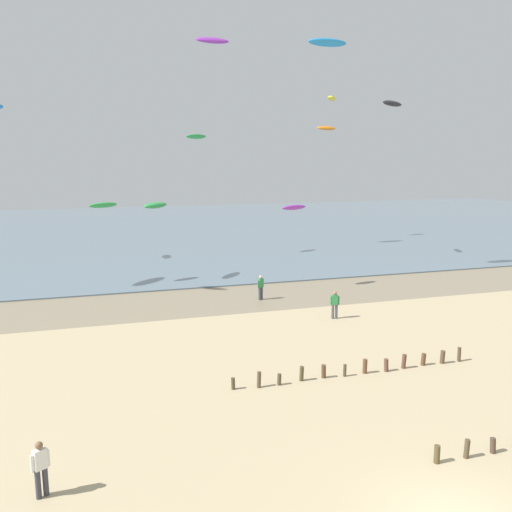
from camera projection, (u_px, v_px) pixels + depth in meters
The scene contains 15 objects.
wet_sand_strip at pixel (230, 299), 37.47m from camera, with size 120.00×7.31×0.01m, color gray.
sea at pixel (160, 229), 73.83m from camera, with size 160.00×70.00×0.10m, color slate.
groyne_mid at pixel (365, 367), 24.53m from camera, with size 11.35×0.38×0.70m.
person_nearest_camera at pixel (41, 467), 15.47m from camera, with size 0.51×0.37×1.71m.
person_by_waterline at pixel (261, 287), 37.18m from camera, with size 0.52×0.36×1.71m.
person_left_flank at pixel (335, 304), 32.78m from camera, with size 0.56×0.30×1.71m.
kite_aloft_0 at pixel (326, 128), 62.02m from camera, with size 2.59×0.83×0.41m, color orange.
kite_aloft_1 at pixel (212, 40), 52.48m from camera, with size 3.33×1.07×0.53m, color purple.
kite_aloft_2 at pixel (196, 137), 50.70m from camera, with size 2.28×0.73×0.36m, color green.
kite_aloft_5 at pixel (103, 205), 40.22m from camera, with size 2.22×0.71×0.36m, color green.
kite_aloft_6 at pixel (327, 42), 41.61m from camera, with size 3.24×1.04×0.52m, color #2384D1.
kite_aloft_7 at pixel (156, 205), 41.62m from camera, with size 2.79×0.89×0.45m, color green.
kite_aloft_8 at pixel (332, 98), 49.11m from camera, with size 2.35×0.75×0.38m, color yellow.
kite_aloft_9 at pixel (392, 103), 38.18m from camera, with size 2.34×0.75×0.37m, color black.
kite_aloft_10 at pixel (294, 207), 39.37m from camera, with size 2.02×0.65×0.32m, color purple.
Camera 1 is at (-8.91, -10.77, 9.61)m, focal length 38.10 mm.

